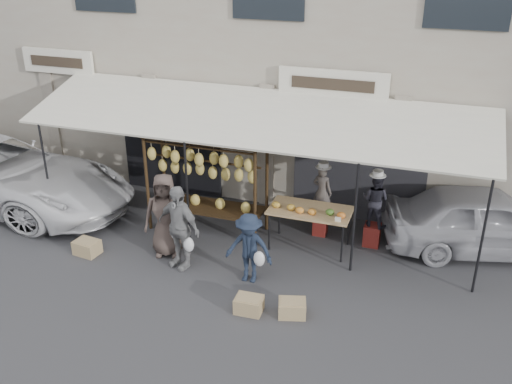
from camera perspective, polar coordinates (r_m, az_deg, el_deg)
ground_plane at (r=11.25m, az=-4.43°, el=-8.58°), size 90.00×90.00×0.00m
shophouse at (r=15.75m, az=4.65°, el=15.55°), size 24.00×6.15×7.30m
awning at (r=12.06m, az=-0.57°, el=7.44°), size 10.00×2.35×2.92m
banana_rack at (r=12.27m, az=-5.11°, el=2.67°), size 2.60×0.90×2.24m
produce_table at (r=11.84m, az=5.39°, el=-1.94°), size 1.70×0.90×1.04m
vendor_left at (r=12.35m, az=6.63°, el=-0.00°), size 0.51×0.41×1.22m
vendor_right at (r=12.07m, az=11.84°, el=-0.78°), size 0.67×0.58×1.18m
customer_left at (r=11.73m, az=-9.04°, el=-2.30°), size 1.00×0.80×1.79m
customer_mid at (r=11.28m, az=-7.74°, el=-3.48°), size 1.11×0.72×1.75m
customer_right at (r=10.79m, az=-0.71°, el=-5.64°), size 0.93×0.54×1.42m
stool_left at (r=12.71m, az=6.45°, el=-3.35°), size 0.35×0.35×0.42m
stool_right at (r=12.45m, az=11.51°, el=-4.22°), size 0.43×0.43×0.48m
crate_near_a at (r=10.27m, az=-0.72°, el=-11.20°), size 0.49×0.38×0.29m
crate_near_b at (r=10.21m, az=3.63°, el=-11.52°), size 0.56×0.48×0.29m
crate_far at (r=12.43m, az=-16.53°, el=-5.33°), size 0.54×0.44×0.30m
sedan at (r=12.72m, az=22.02°, el=-2.64°), size 4.41×2.66×1.40m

